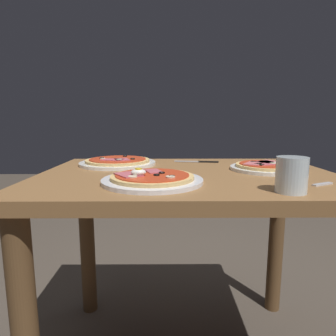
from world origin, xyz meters
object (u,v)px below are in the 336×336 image
pizza_across_left (266,167)px  pizza_across_right (118,162)px  pizza_foreground (152,179)px  fork (329,183)px  dining_table (187,210)px  water_glass_near (291,177)px  knife (199,162)px

pizza_across_left → pizza_across_right: (-0.58, 0.14, -0.00)m
pizza_foreground → fork: 0.52m
dining_table → pizza_foreground: bearing=-125.2°
pizza_across_right → water_glass_near: bearing=-42.2°
pizza_across_left → water_glass_near: bearing=-98.9°
pizza_across_left → pizza_across_right: size_ratio=0.82×
pizza_across_left → knife: 0.30m
fork → knife: 0.55m
pizza_foreground → knife: size_ratio=1.54×
pizza_across_left → knife: size_ratio=1.33×
dining_table → knife: 0.30m
fork → pizza_foreground: bearing=177.3°
pizza_across_right → fork: pizza_across_right is taller
dining_table → fork: 0.46m
water_glass_near → pizza_foreground: bearing=161.5°
pizza_across_right → water_glass_near: (0.52, -0.47, 0.03)m
pizza_across_right → knife: size_ratio=1.62×
fork → water_glass_near: bearing=-147.9°
pizza_across_right → dining_table: bearing=-33.5°
pizza_across_right → water_glass_near: water_glass_near is taller
water_glass_near → fork: 0.19m
pizza_foreground → fork: size_ratio=2.05×
water_glass_near → fork: size_ratio=0.62×
dining_table → pizza_across_right: (-0.28, 0.18, 0.15)m
pizza_foreground → pizza_across_right: pizza_foreground is taller
pizza_across_right → water_glass_near: size_ratio=3.44×
dining_table → pizza_across_right: 0.37m
pizza_across_left → fork: (0.10, -0.24, -0.01)m
dining_table → knife: size_ratio=5.31×
pizza_foreground → knife: pizza_foreground is taller
pizza_across_left → water_glass_near: water_glass_near is taller
dining_table → water_glass_near: 0.42m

